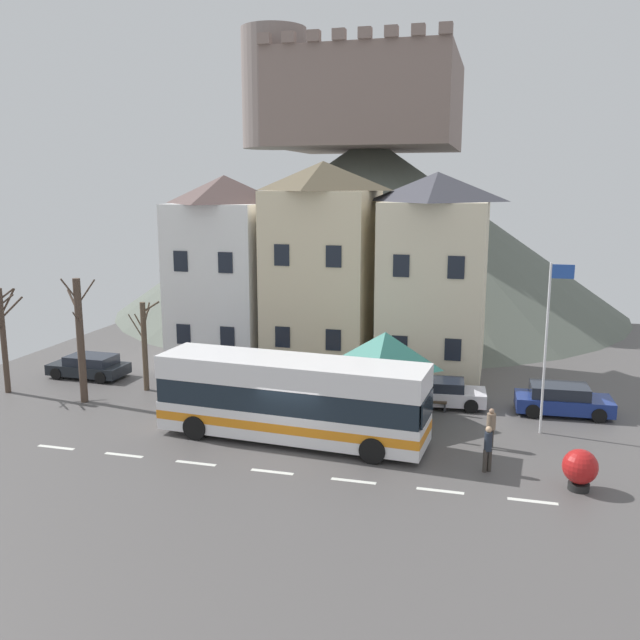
{
  "coord_description": "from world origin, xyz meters",
  "views": [
    {
      "loc": [
        7.6,
        -24.01,
        10.17
      ],
      "look_at": [
        0.13,
        3.96,
        4.4
      ],
      "focal_mm": 38.2,
      "sensor_mm": 36.0,
      "label": 1
    }
  ],
  "objects_px": {
    "bus_shelter": "(385,350)",
    "parked_car_02": "(89,366)",
    "pedestrian_00": "(491,425)",
    "townhouse_02": "(435,275)",
    "parked_car_03": "(440,393)",
    "harbour_buoy": "(580,468)",
    "pedestrian_02": "(397,413)",
    "pedestrian_01": "(488,448)",
    "bare_tree_00": "(80,339)",
    "public_bench": "(430,400)",
    "parked_car_00": "(226,379)",
    "flagpole": "(548,336)",
    "townhouse_00": "(226,270)",
    "hilltop_castle": "(368,216)",
    "townhouse_01": "(323,267)",
    "bare_tree_02": "(145,343)",
    "parked_car_01": "(562,400)",
    "bare_tree_01": "(4,336)",
    "transit_bus": "(292,400)"
  },
  "relations": [
    {
      "from": "transit_bus",
      "to": "bare_tree_02",
      "type": "bearing_deg",
      "value": 157.09
    },
    {
      "from": "parked_car_02",
      "to": "bare_tree_02",
      "type": "distance_m",
      "value": 4.7
    },
    {
      "from": "townhouse_02",
      "to": "public_bench",
      "type": "relative_size",
      "value": 7.1
    },
    {
      "from": "parked_car_01",
      "to": "bare_tree_00",
      "type": "height_order",
      "value": "bare_tree_00"
    },
    {
      "from": "townhouse_00",
      "to": "hilltop_castle",
      "type": "relative_size",
      "value": 0.26
    },
    {
      "from": "townhouse_01",
      "to": "parked_car_00",
      "type": "relative_size",
      "value": 2.86
    },
    {
      "from": "parked_car_02",
      "to": "public_bench",
      "type": "height_order",
      "value": "parked_car_02"
    },
    {
      "from": "flagpole",
      "to": "bare_tree_00",
      "type": "bearing_deg",
      "value": -176.57
    },
    {
      "from": "transit_bus",
      "to": "pedestrian_02",
      "type": "xyz_separation_m",
      "value": [
        4.0,
        1.93,
        -0.87
      ]
    },
    {
      "from": "townhouse_02",
      "to": "parked_car_03",
      "type": "xyz_separation_m",
      "value": [
        0.96,
        -5.49,
        -4.79
      ]
    },
    {
      "from": "bus_shelter",
      "to": "parked_car_00",
      "type": "relative_size",
      "value": 0.99
    },
    {
      "from": "pedestrian_00",
      "to": "bare_tree_02",
      "type": "height_order",
      "value": "bare_tree_02"
    },
    {
      "from": "parked_car_00",
      "to": "flagpole",
      "type": "distance_m",
      "value": 15.52
    },
    {
      "from": "harbour_buoy",
      "to": "bare_tree_01",
      "type": "relative_size",
      "value": 0.27
    },
    {
      "from": "parked_car_02",
      "to": "pedestrian_00",
      "type": "relative_size",
      "value": 2.57
    },
    {
      "from": "parked_car_01",
      "to": "public_bench",
      "type": "height_order",
      "value": "parked_car_01"
    },
    {
      "from": "townhouse_02",
      "to": "harbour_buoy",
      "type": "relative_size",
      "value": 7.56
    },
    {
      "from": "townhouse_02",
      "to": "parked_car_03",
      "type": "relative_size",
      "value": 2.6
    },
    {
      "from": "parked_car_02",
      "to": "pedestrian_02",
      "type": "xyz_separation_m",
      "value": [
        17.24,
        -4.03,
        0.22
      ]
    },
    {
      "from": "townhouse_01",
      "to": "townhouse_02",
      "type": "bearing_deg",
      "value": 2.93
    },
    {
      "from": "parked_car_00",
      "to": "bare_tree_01",
      "type": "relative_size",
      "value": 0.76
    },
    {
      "from": "townhouse_01",
      "to": "bare_tree_02",
      "type": "distance_m",
      "value": 10.45
    },
    {
      "from": "parked_car_02",
      "to": "pedestrian_01",
      "type": "distance_m",
      "value": 22.16
    },
    {
      "from": "parked_car_01",
      "to": "pedestrian_00",
      "type": "xyz_separation_m",
      "value": [
        -3.03,
        -5.0,
        0.28
      ]
    },
    {
      "from": "townhouse_01",
      "to": "bare_tree_01",
      "type": "bearing_deg",
      "value": -148.25
    },
    {
      "from": "public_bench",
      "to": "bare_tree_01",
      "type": "xyz_separation_m",
      "value": [
        -20.62,
        -2.71,
        2.39
      ]
    },
    {
      "from": "townhouse_00",
      "to": "parked_car_02",
      "type": "height_order",
      "value": "townhouse_00"
    },
    {
      "from": "bare_tree_01",
      "to": "pedestrian_02",
      "type": "bearing_deg",
      "value": -1.67
    },
    {
      "from": "parked_car_00",
      "to": "townhouse_02",
      "type": "bearing_deg",
      "value": 34.97
    },
    {
      "from": "hilltop_castle",
      "to": "townhouse_02",
      "type": "bearing_deg",
      "value": -69.06
    },
    {
      "from": "parked_car_03",
      "to": "pedestrian_00",
      "type": "distance_m",
      "value": 5.36
    },
    {
      "from": "bare_tree_01",
      "to": "bare_tree_02",
      "type": "distance_m",
      "value": 6.84
    },
    {
      "from": "bus_shelter",
      "to": "pedestrian_01",
      "type": "bearing_deg",
      "value": -45.03
    },
    {
      "from": "bus_shelter",
      "to": "pedestrian_00",
      "type": "height_order",
      "value": "bus_shelter"
    },
    {
      "from": "parked_car_02",
      "to": "parked_car_00",
      "type": "bearing_deg",
      "value": 177.52
    },
    {
      "from": "bus_shelter",
      "to": "bare_tree_00",
      "type": "bearing_deg",
      "value": -175.17
    },
    {
      "from": "townhouse_00",
      "to": "pedestrian_01",
      "type": "xyz_separation_m",
      "value": [
        15.11,
        -12.33,
        -4.43
      ]
    },
    {
      "from": "bus_shelter",
      "to": "parked_car_02",
      "type": "xyz_separation_m",
      "value": [
        -16.45,
        2.59,
        -2.55
      ]
    },
    {
      "from": "townhouse_01",
      "to": "parked_car_02",
      "type": "relative_size",
      "value": 2.75
    },
    {
      "from": "townhouse_02",
      "to": "parked_car_01",
      "type": "height_order",
      "value": "townhouse_02"
    },
    {
      "from": "townhouse_02",
      "to": "harbour_buoy",
      "type": "bearing_deg",
      "value": -64.71
    },
    {
      "from": "transit_bus",
      "to": "harbour_buoy",
      "type": "height_order",
      "value": "transit_bus"
    },
    {
      "from": "pedestrian_01",
      "to": "parked_car_01",
      "type": "bearing_deg",
      "value": 67.17
    },
    {
      "from": "parked_car_00",
      "to": "parked_car_03",
      "type": "distance_m",
      "value": 10.57
    },
    {
      "from": "pedestrian_02",
      "to": "bare_tree_00",
      "type": "xyz_separation_m",
      "value": [
        -15.04,
        0.23,
        2.24
      ]
    },
    {
      "from": "parked_car_01",
      "to": "harbour_buoy",
      "type": "bearing_deg",
      "value": -93.37
    },
    {
      "from": "bus_shelter",
      "to": "parked_car_01",
      "type": "height_order",
      "value": "bus_shelter"
    },
    {
      "from": "townhouse_00",
      "to": "transit_bus",
      "type": "bearing_deg",
      "value": -56.56
    },
    {
      "from": "bus_shelter",
      "to": "bare_tree_00",
      "type": "height_order",
      "value": "bare_tree_00"
    },
    {
      "from": "hilltop_castle",
      "to": "bare_tree_02",
      "type": "xyz_separation_m",
      "value": [
        -6.08,
        -26.4,
        -5.24
      ]
    }
  ]
}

